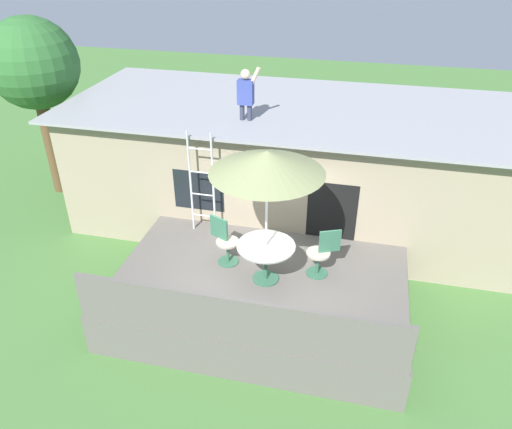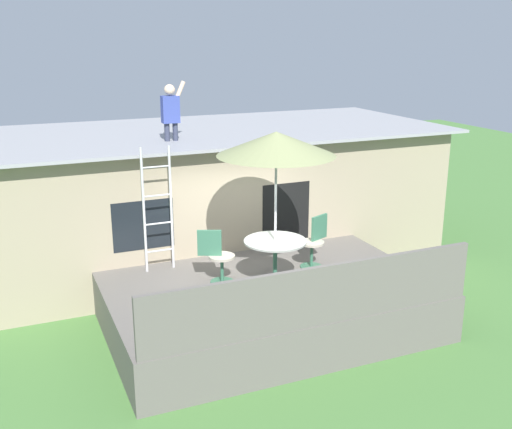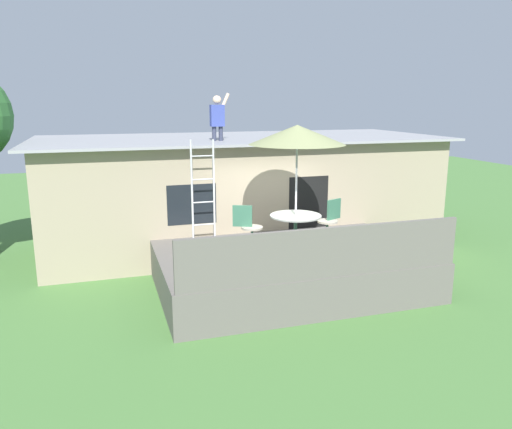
{
  "view_description": "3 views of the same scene",
  "coord_description": "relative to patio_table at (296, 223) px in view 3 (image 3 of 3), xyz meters",
  "views": [
    {
      "loc": [
        1.58,
        -7.02,
        6.45
      ],
      "look_at": [
        -0.26,
        0.75,
        1.66
      ],
      "focal_mm": 34.54,
      "sensor_mm": 36.0,
      "label": 1
    },
    {
      "loc": [
        -3.9,
        -8.64,
        4.8
      ],
      "look_at": [
        0.19,
        0.93,
        1.71
      ],
      "focal_mm": 42.76,
      "sensor_mm": 36.0,
      "label": 2
    },
    {
      "loc": [
        -3.59,
        -9.14,
        3.79
      ],
      "look_at": [
        -0.39,
        1.03,
        1.36
      ],
      "focal_mm": 34.96,
      "sensor_mm": 36.0,
      "label": 3
    }
  ],
  "objects": [
    {
      "name": "patio_umbrella",
      "position": [
        0.0,
        0.0,
        1.76
      ],
      "size": [
        1.9,
        1.9,
        2.54
      ],
      "color": "silver",
      "rests_on": "deck"
    },
    {
      "name": "ground_plane",
      "position": [
        -0.11,
        0.05,
        -1.39
      ],
      "size": [
        40.0,
        40.0,
        0.0
      ],
      "primitive_type": "plane",
      "color": "#477538"
    },
    {
      "name": "patio_chair_right",
      "position": [
        0.96,
        0.41,
        -0.13
      ],
      "size": [
        0.6,
        0.44,
        0.92
      ],
      "rotation": [
        0.0,
        0.0,
        -2.74
      ],
      "color": "#33664C",
      "rests_on": "deck"
    },
    {
      "name": "person_figure",
      "position": [
        -0.99,
        2.54,
        2.09
      ],
      "size": [
        0.47,
        0.2,
        1.11
      ],
      "color": "#33384C",
      "rests_on": "house"
    },
    {
      "name": "house",
      "position": [
        -0.11,
        3.65,
        0.05
      ],
      "size": [
        10.5,
        4.5,
        2.86
      ],
      "color": "gray",
      "rests_on": "ground"
    },
    {
      "name": "deck",
      "position": [
        -0.11,
        0.05,
        -0.99
      ],
      "size": [
        5.3,
        3.54,
        0.8
      ],
      "primitive_type": "cube",
      "color": "#605B56",
      "rests_on": "ground"
    },
    {
      "name": "deck_railing",
      "position": [
        -0.11,
        -1.67,
        -0.14
      ],
      "size": [
        5.2,
        0.08,
        0.9
      ],
      "primitive_type": "cube",
      "color": "#605B56",
      "rests_on": "deck"
    },
    {
      "name": "patio_table",
      "position": [
        0.0,
        0.0,
        0.0
      ],
      "size": [
        1.04,
        1.04,
        0.74
      ],
      "color": "#33664C",
      "rests_on": "deck"
    },
    {
      "name": "patio_chair_left",
      "position": [
        -0.88,
        0.38,
        -0.13
      ],
      "size": [
        0.6,
        0.44,
        0.92
      ],
      "rotation": [
        0.0,
        0.0,
        -0.41
      ],
      "color": "#33664C",
      "rests_on": "deck"
    },
    {
      "name": "step_ladder",
      "position": [
        -1.62,
        1.33,
        0.51
      ],
      "size": [
        0.52,
        0.04,
        2.2
      ],
      "color": "silver",
      "rests_on": "deck"
    }
  ]
}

